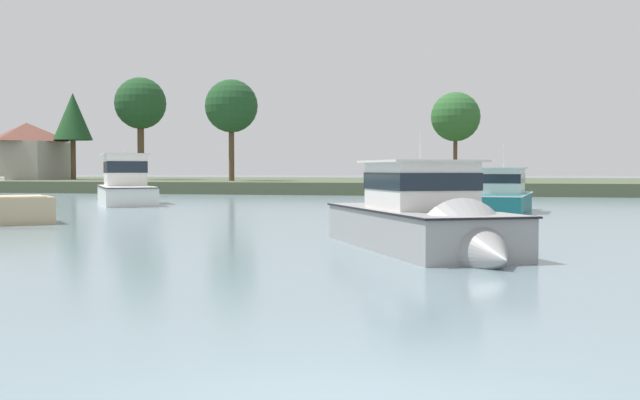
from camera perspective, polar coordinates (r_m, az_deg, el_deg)
far_shore_bank at (r=84.42m, az=12.12°, el=1.08°), size 232.85×40.37×1.07m
dinghy_green at (r=54.61m, az=9.32°, el=0.05°), size 2.47×3.71×0.53m
cruiser_teal at (r=41.58m, az=13.33°, el=-0.09°), size 3.27×9.26×4.39m
cruiser_white at (r=52.08m, az=-14.10°, el=0.62°), size 8.13×10.64×5.99m
cruiser_grey at (r=21.13m, az=8.05°, el=-2.30°), size 6.77×9.47×4.34m
shore_tree_left_mid at (r=88.38m, az=-12.99°, el=6.85°), size 5.65×5.65×11.21m
shore_tree_far_left at (r=77.40m, az=-6.50°, el=6.81°), size 5.19×5.19×9.93m
shore_tree_far_right at (r=89.63m, az=-17.62°, el=5.80°), size 4.21×4.21×9.47m
shore_tree_right at (r=80.75m, az=9.88°, el=6.00°), size 5.01×5.01×8.97m
cottage_behind_trees at (r=92.10m, az=-20.64°, el=3.43°), size 7.67×7.54×6.26m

